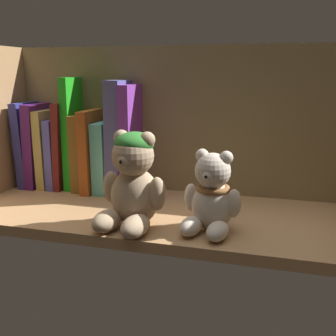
% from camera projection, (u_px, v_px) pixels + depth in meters
% --- Properties ---
extents(shelf_board, '(0.76, 0.28, 0.02)m').
position_uv_depth(shelf_board, '(165.00, 217.00, 0.75)').
color(shelf_board, tan).
rests_on(shelf_board, ground).
extents(shelf_back_panel, '(0.79, 0.01, 0.34)m').
position_uv_depth(shelf_back_panel, '(183.00, 125.00, 0.85)').
color(shelf_back_panel, olive).
rests_on(shelf_back_panel, ground).
extents(book_0, '(0.03, 0.12, 0.19)m').
position_uv_depth(book_0, '(33.00, 143.00, 0.92)').
color(book_0, navy).
rests_on(book_0, shelf_board).
extents(book_1, '(0.03, 0.13, 0.19)m').
position_uv_depth(book_1, '(42.00, 144.00, 0.91)').
color(book_1, '#491760').
rests_on(book_1, shelf_board).
extents(book_2, '(0.02, 0.12, 0.18)m').
position_uv_depth(book_2, '(52.00, 148.00, 0.91)').
color(book_2, tan).
rests_on(book_2, shelf_board).
extents(book_3, '(0.02, 0.11, 0.16)m').
position_uv_depth(book_3, '(60.00, 152.00, 0.91)').
color(book_3, '#5155BF').
rests_on(book_3, shelf_board).
extents(book_4, '(0.02, 0.11, 0.20)m').
position_uv_depth(book_4, '(68.00, 145.00, 0.90)').
color(book_4, maroon).
rests_on(book_4, shelf_board).
extents(book_5, '(0.02, 0.10, 0.25)m').
position_uv_depth(book_5, '(75.00, 133.00, 0.89)').
color(book_5, green).
rests_on(book_5, shelf_board).
extents(book_6, '(0.02, 0.11, 0.17)m').
position_uv_depth(book_6, '(86.00, 151.00, 0.89)').
color(book_6, brown).
rests_on(book_6, shelf_board).
extents(book_7, '(0.02, 0.14, 0.18)m').
position_uv_depth(book_7, '(96.00, 149.00, 0.88)').
color(book_7, '#A64D1A').
rests_on(book_7, shelf_board).
extents(book_8, '(0.03, 0.12, 0.15)m').
position_uv_depth(book_8, '(108.00, 156.00, 0.88)').
color(book_8, '#63C7BB').
rests_on(book_8, shelf_board).
extents(book_9, '(0.04, 0.12, 0.25)m').
position_uv_depth(book_9, '(121.00, 137.00, 0.86)').
color(book_9, '#565894').
rests_on(book_9, shelf_board).
extents(book_10, '(0.02, 0.13, 0.24)m').
position_uv_depth(book_10, '(134.00, 139.00, 0.85)').
color(book_10, purple).
rests_on(book_10, shelf_board).
extents(teddy_bear_larger, '(0.12, 0.13, 0.17)m').
position_uv_depth(teddy_bear_larger, '(133.00, 182.00, 0.66)').
color(teddy_bear_larger, tan).
rests_on(teddy_bear_larger, shelf_board).
extents(teddy_bear_smaller, '(0.10, 0.11, 0.14)m').
position_uv_depth(teddy_bear_smaller, '(211.00, 197.00, 0.65)').
color(teddy_bear_smaller, beige).
rests_on(teddy_bear_smaller, shelf_board).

